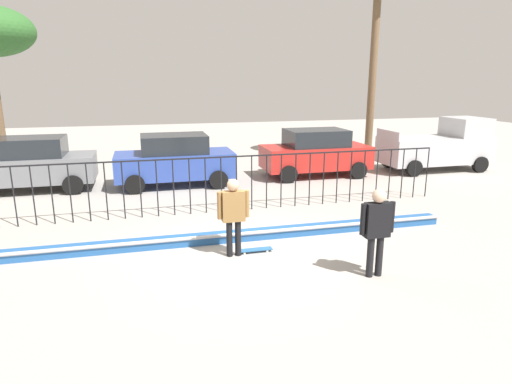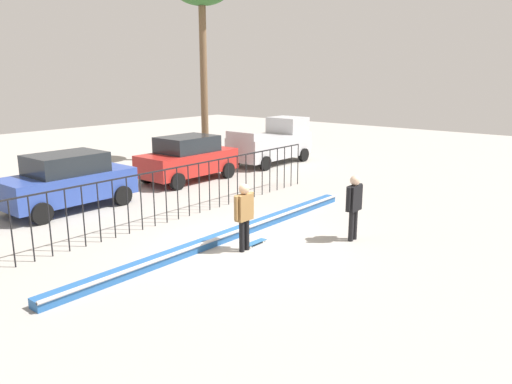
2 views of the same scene
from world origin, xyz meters
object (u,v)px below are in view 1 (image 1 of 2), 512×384
Objects in this scene: pickup_truck at (440,146)px; skateboard at (255,250)px; camera_operator at (377,225)px; parked_car_red at (315,152)px; parked_car_blue at (175,160)px; parked_car_gray at (31,164)px; skateboarder at (233,211)px.

skateboard is at bearing -140.27° from pickup_truck.
skateboard is 0.17× the size of pickup_truck.
parked_car_red is (2.41, 9.21, -0.12)m from camera_operator.
parked_car_blue reaches higher than skateboard.
camera_operator is at bearing -22.71° from skateboard.
parked_car_red reaches higher than camera_operator.
parked_car_gray is 1.00× the size of parked_car_red.
pickup_truck is at bearing -3.64° from parked_car_blue.
parked_car_red is at bearing 78.50° from skateboard.
parked_car_gray and parked_car_red have the same top height.
parked_car_gray is (-5.71, 7.68, -0.09)m from skateboarder.
skateboard is 7.29m from parked_car_blue.
camera_operator is (2.54, -1.75, 0.03)m from skateboarder.
pickup_truck reaches higher than skateboarder.
skateboard is 12.46m from pickup_truck.
parked_car_blue is at bearing 127.27° from skateboarder.
parked_car_blue is (4.99, -0.48, 0.00)m from parked_car_gray.
parked_car_blue is at bearing -175.32° from pickup_truck.
pickup_truck reaches higher than parked_car_red.
parked_car_blue is 0.91× the size of pickup_truck.
parked_car_blue is at bearing -6.62° from parked_car_gray.
camera_operator is 0.42× the size of parked_car_red.
skateboarder reaches higher than skateboard.
skateboard is at bearing 40.17° from skateboarder.
camera_operator is at bearing -74.02° from parked_car_blue.
parked_car_gray is (-8.25, 9.43, -0.12)m from camera_operator.
parked_car_gray and parked_car_blue have the same top height.
camera_operator is at bearing -3.10° from skateboarder.
parked_car_gray is (-6.23, 7.60, 0.91)m from skateboard.
parked_car_red is (4.95, 7.46, -0.09)m from skateboarder.
pickup_truck is at bearing 54.92° from skateboard.
pickup_truck is (10.64, 7.28, -0.03)m from skateboarder.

